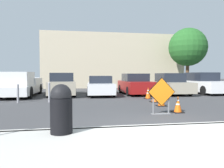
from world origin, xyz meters
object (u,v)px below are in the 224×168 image
at_px(parked_car_fifth, 170,84).
at_px(traffic_cone_fifth, 143,91).
at_px(road_closed_sign, 161,95).
at_px(traffic_cone_second, 161,99).
at_px(traffic_cone_third, 155,96).
at_px(parked_car_sixth, 202,84).
at_px(traffic_cone_nearest, 178,104).
at_px(traffic_cone_fourth, 148,93).
at_px(parked_car_fourth, 135,85).
at_px(pickup_truck, 20,86).
at_px(parked_car_second, 62,85).
at_px(bollard_second, 18,93).
at_px(bollard_nearest, 49,92).
at_px(parked_car_third, 100,86).
at_px(trash_bin, 61,108).

bearing_deg(parked_car_fifth, traffic_cone_fifth, 27.28).
xyz_separation_m(road_closed_sign, traffic_cone_second, (0.80, 1.95, -0.36)).
bearing_deg(road_closed_sign, traffic_cone_third, 72.83).
relative_size(road_closed_sign, parked_car_sixth, 0.28).
relative_size(traffic_cone_nearest, parked_car_sixth, 0.13).
xyz_separation_m(traffic_cone_fourth, traffic_cone_fifth, (0.19, 1.70, -0.01)).
relative_size(traffic_cone_nearest, parked_car_fourth, 0.15).
xyz_separation_m(pickup_truck, parked_car_second, (2.63, 0.47, 0.01)).
distance_m(traffic_cone_fourth, bollard_second, 7.20).
bearing_deg(traffic_cone_nearest, pickup_truck, 135.64).
bearing_deg(traffic_cone_fifth, bollard_nearest, -156.92).
height_order(parked_car_fourth, parked_car_fifth, parked_car_fifth).
distance_m(parked_car_second, parked_car_fifth, 7.87).
height_order(traffic_cone_third, pickup_truck, pickup_truck).
bearing_deg(parked_car_third, traffic_cone_fourth, 136.37).
xyz_separation_m(parked_car_third, parked_car_fourth, (2.62, 0.25, 0.06)).
distance_m(trash_bin, bollard_nearest, 6.78).
bearing_deg(parked_car_fifth, bollard_nearest, 26.18).
bearing_deg(parked_car_second, parked_car_sixth, 177.35).
height_order(parked_car_second, parked_car_sixth, parked_car_sixth).
relative_size(parked_car_fifth, trash_bin, 4.27).
height_order(traffic_cone_fourth, parked_car_second, parked_car_second).
bearing_deg(parked_car_third, parked_car_sixth, -175.69).
bearing_deg(parked_car_fourth, pickup_truck, 3.90).
xyz_separation_m(road_closed_sign, parked_car_fourth, (1.24, 7.97, -0.00)).
xyz_separation_m(traffic_cone_second, traffic_cone_third, (0.25, 1.46, -0.03)).
height_order(parked_car_second, trash_bin, parked_car_second).
bearing_deg(trash_bin, parked_car_fifth, 54.90).
bearing_deg(parked_car_fifth, pickup_truck, 4.29).
distance_m(traffic_cone_nearest, traffic_cone_third, 3.17).
distance_m(traffic_cone_fifth, bollard_nearest, 6.31).
bearing_deg(parked_car_third, pickup_truck, 6.15).
xyz_separation_m(road_closed_sign, traffic_cone_third, (1.05, 3.40, -0.39)).
bearing_deg(bollard_nearest, traffic_cone_fifth, 23.08).
height_order(road_closed_sign, parked_car_second, parked_car_second).
distance_m(traffic_cone_second, parked_car_fifth, 6.60).
relative_size(traffic_cone_nearest, bollard_second, 0.65).
relative_size(traffic_cone_fourth, parked_car_fifth, 0.14).
bearing_deg(traffic_cone_third, parked_car_fourth, 87.68).
distance_m(traffic_cone_third, traffic_cone_fifth, 3.25).
relative_size(traffic_cone_fifth, bollard_second, 0.68).
xyz_separation_m(traffic_cone_third, parked_car_sixth, (5.42, 4.41, 0.42)).
xyz_separation_m(parked_car_second, trash_bin, (0.61, -10.48, -0.02)).
relative_size(traffic_cone_third, traffic_cone_fourth, 0.95).
distance_m(road_closed_sign, bollard_nearest, 6.08).
bearing_deg(parked_car_fourth, parked_car_second, 0.54).
relative_size(traffic_cone_second, parked_car_third, 0.15).
bearing_deg(traffic_cone_third, bollard_nearest, 172.07).
bearing_deg(traffic_cone_second, parked_car_sixth, 45.95).
bearing_deg(bollard_second, bollard_nearest, 0.00).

